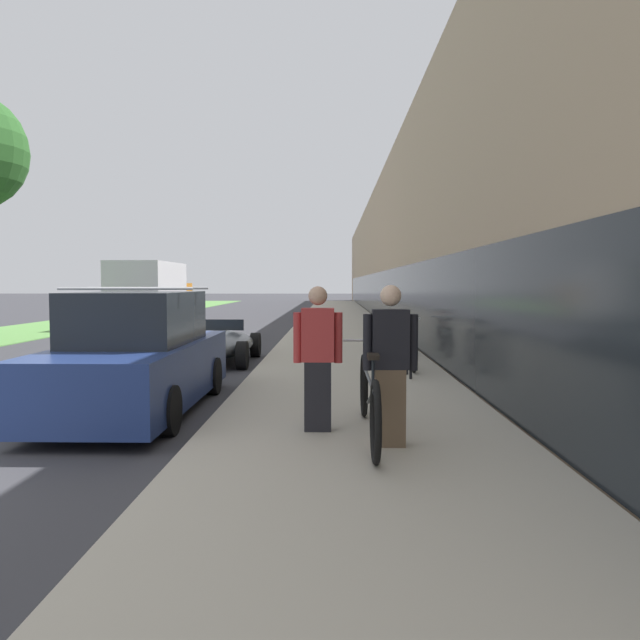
% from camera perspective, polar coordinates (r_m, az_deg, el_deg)
% --- Properties ---
extents(sidewalk_slab, '(3.64, 70.00, 0.16)m').
position_cam_1_polar(sidewalk_slab, '(25.92, 1.80, -0.49)').
color(sidewalk_slab, '#B2AA99').
rests_on(sidewalk_slab, ground).
extents(storefront_facade, '(10.01, 70.00, 6.77)m').
position_cam_1_polar(storefront_facade, '(34.65, 13.12, 5.85)').
color(storefront_facade, tan).
rests_on(storefront_facade, ground).
extents(lawn_strip, '(4.21, 70.00, 0.03)m').
position_cam_1_polar(lawn_strip, '(32.09, -20.11, -0.07)').
color(lawn_strip, '#5B9347').
rests_on(lawn_strip, ground).
extents(tandem_bicycle, '(0.52, 2.84, 0.98)m').
position_cam_1_polar(tandem_bicycle, '(6.77, 4.49, -7.18)').
color(tandem_bicycle, black).
rests_on(tandem_bicycle, sidewalk_slab).
extents(person_rider, '(0.56, 0.22, 1.64)m').
position_cam_1_polar(person_rider, '(6.37, 6.44, -4.14)').
color(person_rider, brown).
rests_on(person_rider, sidewalk_slab).
extents(person_bystander, '(0.55, 0.22, 1.62)m').
position_cam_1_polar(person_bystander, '(6.99, -0.20, -3.52)').
color(person_bystander, black).
rests_on(person_bystander, sidewalk_slab).
extents(bike_rack_hoop, '(0.05, 0.60, 0.84)m').
position_cam_1_polar(bike_rack_hoop, '(11.15, 8.14, -2.54)').
color(bike_rack_hoop, black).
rests_on(bike_rack_hoop, sidewalk_slab).
extents(cruiser_bike_nearest, '(0.52, 1.88, 0.97)m').
position_cam_1_polar(cruiser_bike_nearest, '(12.22, 8.23, -2.54)').
color(cruiser_bike_nearest, black).
rests_on(cruiser_bike_nearest, sidewalk_slab).
extents(cruiser_bike_middle, '(0.52, 1.74, 0.88)m').
position_cam_1_polar(cruiser_bike_middle, '(14.53, 7.95, -1.73)').
color(cruiser_bike_middle, black).
rests_on(cruiser_bike_middle, sidewalk_slab).
extents(cruiser_bike_farthest, '(0.52, 1.81, 0.96)m').
position_cam_1_polar(cruiser_bike_farthest, '(16.72, 5.85, -0.96)').
color(cruiser_bike_farthest, black).
rests_on(cruiser_bike_farthest, sidewalk_slab).
extents(parked_sedan_curbside, '(1.80, 4.62, 1.76)m').
position_cam_1_polar(parked_sedan_curbside, '(9.16, -16.27, -3.38)').
color(parked_sedan_curbside, navy).
rests_on(parked_sedan_curbside, ground).
extents(vintage_roadster_curbside, '(1.79, 3.92, 0.96)m').
position_cam_1_polar(vintage_roadster_curbside, '(14.46, -9.55, -2.23)').
color(vintage_roadster_curbside, '#4C5156').
rests_on(vintage_roadster_curbside, ground).
extents(moving_truck, '(2.26, 6.18, 2.70)m').
position_cam_1_polar(moving_truck, '(27.46, -15.17, 2.30)').
color(moving_truck, orange).
rests_on(moving_truck, ground).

